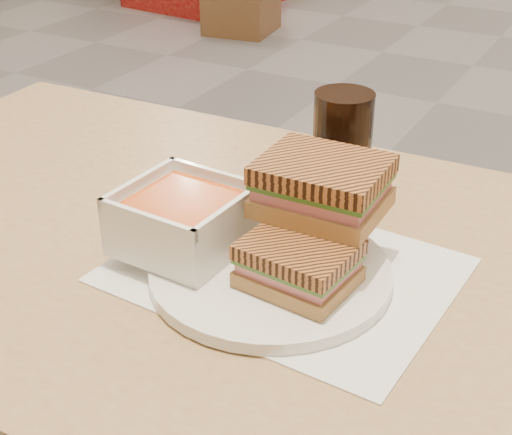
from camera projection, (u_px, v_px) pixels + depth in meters
The scene contains 7 objects.
main_table at pixel (230, 321), 0.94m from camera, with size 1.22×0.74×0.75m.
tray_liner at pixel (284, 270), 0.83m from camera, with size 0.38×0.30×0.00m.
plate at pixel (270, 273), 0.81m from camera, with size 0.26×0.26×0.01m.
soup_bowl at pixel (184, 221), 0.83m from camera, with size 0.14×0.14×0.07m.
panini_lower at pixel (299, 263), 0.77m from camera, with size 0.12×0.10×0.05m.
panini_upper at pixel (322, 186), 0.80m from camera, with size 0.13×0.11×0.06m.
cola_glass at pixel (341, 154), 0.92m from camera, with size 0.07×0.07×0.16m.
Camera 1 is at (0.35, -2.61, 1.21)m, focal length 52.40 mm.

